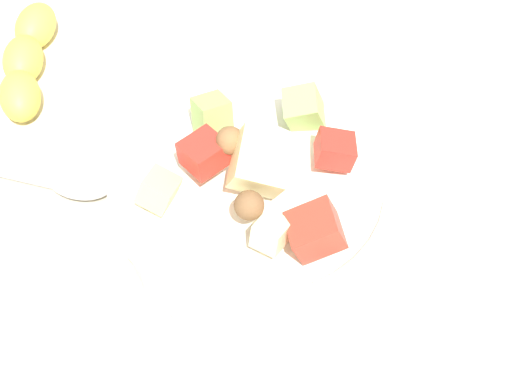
% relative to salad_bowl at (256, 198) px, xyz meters
% --- Properties ---
extents(ground_plane, '(2.40, 2.40, 0.00)m').
position_rel_salad_bowl_xyz_m(ground_plane, '(0.01, -0.01, -0.04)').
color(ground_plane, silver).
extents(placemat, '(0.46, 0.34, 0.01)m').
position_rel_salad_bowl_xyz_m(placemat, '(0.01, -0.01, -0.04)').
color(placemat, '#BCB299').
rests_on(placemat, ground_plane).
extents(salad_bowl, '(0.22, 0.22, 0.12)m').
position_rel_salad_bowl_xyz_m(salad_bowl, '(0.00, 0.00, 0.00)').
color(salad_bowl, white).
rests_on(salad_bowl, placemat).
extents(serving_spoon, '(0.20, 0.09, 0.01)m').
position_rel_salad_bowl_xyz_m(serving_spoon, '(-0.18, -0.06, -0.03)').
color(serving_spoon, '#B7B7BC').
rests_on(serving_spoon, placemat).
extents(banana_whole, '(0.11, 0.14, 0.04)m').
position_rel_salad_bowl_xyz_m(banana_whole, '(-0.27, 0.03, -0.03)').
color(banana_whole, yellow).
rests_on(banana_whole, ground_plane).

